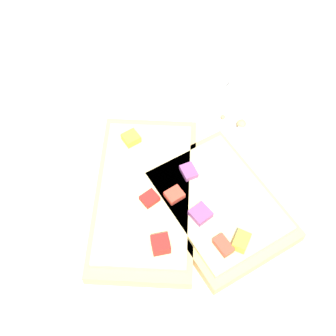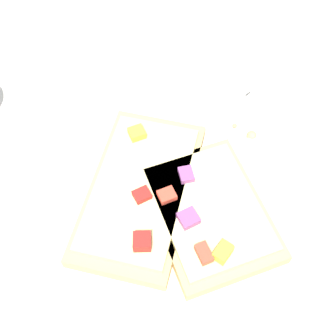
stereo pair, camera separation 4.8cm
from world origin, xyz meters
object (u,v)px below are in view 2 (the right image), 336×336
at_px(plate, 168,176).
at_px(fork, 170,144).
at_px(pizza_slice_corner, 209,212).
at_px(pizza_slice_main, 140,191).
at_px(knife, 235,159).

bearing_deg(plate, fork, -79.20).
xyz_separation_m(plate, pizza_slice_corner, (-0.05, 0.04, 0.02)).
bearing_deg(pizza_slice_corner, plate, 17.37).
distance_m(plate, pizza_slice_corner, 0.07).
xyz_separation_m(pizza_slice_main, pizza_slice_corner, (-0.07, 0.01, 0.00)).
bearing_deg(fork, knife, 121.87).
distance_m(fork, pizza_slice_corner, 0.09).
distance_m(knife, pizza_slice_main, 0.11).
distance_m(plate, pizza_slice_main, 0.04).
xyz_separation_m(plate, fork, (0.01, -0.04, 0.01)).
relative_size(plate, fork, 1.42).
height_order(plate, pizza_slice_corner, pizza_slice_corner).
bearing_deg(fork, pizza_slice_corner, 70.62).
bearing_deg(plate, pizza_slice_main, 58.60).
relative_size(pizza_slice_main, pizza_slice_corner, 1.04).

